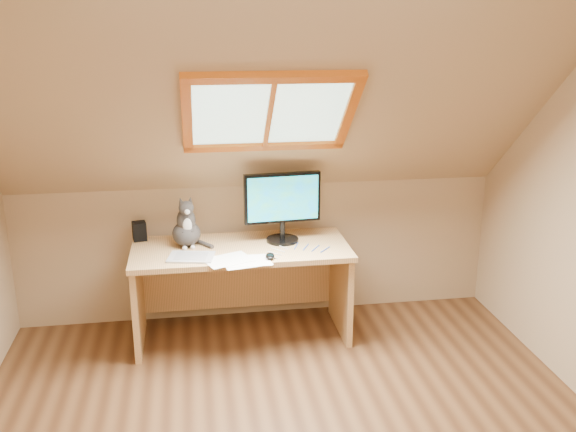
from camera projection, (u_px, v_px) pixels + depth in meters
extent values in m
cube|color=#A08760|center=(259.00, 250.00, 4.77)|extent=(3.50, 0.02, 1.00)
cube|color=#A08760|center=(271.00, 101.00, 3.68)|extent=(3.50, 1.56, 1.41)
cube|color=#B2E0CC|center=(269.00, 111.00, 3.78)|extent=(0.90, 0.53, 0.48)
cube|color=#CA6013|center=(269.00, 111.00, 3.78)|extent=(1.02, 0.64, 0.59)
cube|color=tan|center=(241.00, 249.00, 4.35)|extent=(1.47, 0.64, 0.04)
cube|color=tan|center=(138.00, 301.00, 4.35)|extent=(0.04, 0.58, 0.63)
cube|color=tan|center=(341.00, 288.00, 4.55)|extent=(0.04, 0.58, 0.63)
cube|color=tan|center=(238.00, 279.00, 4.73)|extent=(1.37, 0.03, 0.44)
cylinder|color=black|center=(282.00, 240.00, 4.45)|extent=(0.22, 0.22, 0.02)
cylinder|color=black|center=(282.00, 230.00, 4.43)|extent=(0.04, 0.04, 0.12)
cube|color=black|center=(282.00, 198.00, 4.36)|extent=(0.53, 0.08, 0.34)
cube|color=#0055C4|center=(283.00, 199.00, 4.34)|extent=(0.49, 0.05, 0.30)
ellipsoid|color=#393532|center=(186.00, 233.00, 4.36)|extent=(0.22, 0.25, 0.17)
ellipsoid|color=#393532|center=(186.00, 221.00, 4.32)|extent=(0.14, 0.14, 0.18)
ellipsoid|color=silver|center=(187.00, 226.00, 4.27)|extent=(0.07, 0.04, 0.10)
ellipsoid|color=#393532|center=(186.00, 208.00, 4.25)|extent=(0.11, 0.10, 0.09)
sphere|color=silver|center=(187.00, 212.00, 4.22)|extent=(0.04, 0.04, 0.04)
cone|color=#393532|center=(181.00, 201.00, 4.24)|extent=(0.05, 0.05, 0.06)
cone|color=#393532|center=(190.00, 200.00, 4.26)|extent=(0.05, 0.05, 0.06)
cube|color=black|center=(139.00, 231.00, 4.46)|extent=(0.11, 0.11, 0.13)
cube|color=#B2B2B7|center=(191.00, 257.00, 4.14)|extent=(0.32, 0.26, 0.01)
ellipsoid|color=black|center=(270.00, 256.00, 4.13)|extent=(0.07, 0.11, 0.03)
cube|color=white|center=(242.00, 261.00, 4.10)|extent=(0.33, 0.27, 0.00)
cube|color=white|center=(242.00, 260.00, 4.10)|extent=(0.32, 0.24, 0.00)
cube|color=white|center=(242.00, 260.00, 4.10)|extent=(0.35, 0.30, 0.00)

